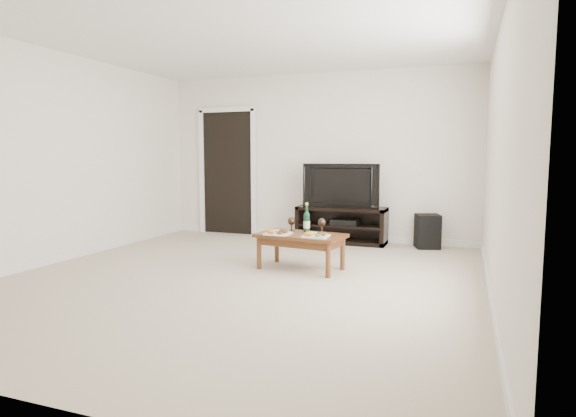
# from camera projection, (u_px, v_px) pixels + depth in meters

# --- Properties ---
(floor) EXTENTS (5.50, 5.50, 0.00)m
(floor) POSITION_uv_depth(u_px,v_px,m) (240.00, 279.00, 5.18)
(floor) COLOR beige
(floor) RESTS_ON ground
(back_wall) EXTENTS (5.00, 0.04, 2.60)m
(back_wall) POSITION_uv_depth(u_px,v_px,m) (316.00, 157.00, 7.62)
(back_wall) COLOR silver
(back_wall) RESTS_ON ground
(ceiling) EXTENTS (5.00, 5.50, 0.04)m
(ceiling) POSITION_uv_depth(u_px,v_px,m) (237.00, 28.00, 4.89)
(ceiling) COLOR white
(ceiling) RESTS_ON back_wall
(doorway) EXTENTS (0.90, 0.02, 2.05)m
(doorway) POSITION_uv_depth(u_px,v_px,m) (228.00, 173.00, 8.15)
(doorway) COLOR black
(doorway) RESTS_ON ground
(media_console) EXTENTS (1.35, 0.45, 0.55)m
(media_console) POSITION_uv_depth(u_px,v_px,m) (341.00, 225.00, 7.31)
(media_console) COLOR black
(media_console) RESTS_ON ground
(television) EXTENTS (1.15, 0.25, 0.66)m
(television) POSITION_uv_depth(u_px,v_px,m) (342.00, 185.00, 7.24)
(television) COLOR black
(television) RESTS_ON media_console
(av_receiver) EXTENTS (0.41, 0.32, 0.08)m
(av_receiver) POSITION_uv_depth(u_px,v_px,m) (345.00, 222.00, 7.27)
(av_receiver) COLOR black
(av_receiver) RESTS_ON media_console
(subwoofer) EXTENTS (0.40, 0.40, 0.49)m
(subwoofer) POSITION_uv_depth(u_px,v_px,m) (427.00, 231.00, 6.90)
(subwoofer) COLOR black
(subwoofer) RESTS_ON ground
(coffee_table) EXTENTS (1.06, 0.67, 0.42)m
(coffee_table) POSITION_uv_depth(u_px,v_px,m) (301.00, 252.00, 5.60)
(coffee_table) COLOR brown
(coffee_table) RESTS_ON ground
(plate_left) EXTENTS (0.27, 0.27, 0.07)m
(plate_left) POSITION_uv_depth(u_px,v_px,m) (278.00, 231.00, 5.54)
(plate_left) COLOR white
(plate_left) RESTS_ON coffee_table
(plate_right) EXTENTS (0.27, 0.27, 0.07)m
(plate_right) POSITION_uv_depth(u_px,v_px,m) (316.00, 234.00, 5.37)
(plate_right) COLOR white
(plate_right) RESTS_ON coffee_table
(wine_bottle) EXTENTS (0.07, 0.07, 0.35)m
(wine_bottle) POSITION_uv_depth(u_px,v_px,m) (307.00, 217.00, 5.70)
(wine_bottle) COLOR #0E361E
(wine_bottle) RESTS_ON coffee_table
(goblet_left) EXTENTS (0.09, 0.09, 0.17)m
(goblet_left) POSITION_uv_depth(u_px,v_px,m) (292.00, 224.00, 5.77)
(goblet_left) COLOR #34281C
(goblet_left) RESTS_ON coffee_table
(goblet_right) EXTENTS (0.09, 0.09, 0.17)m
(goblet_right) POSITION_uv_depth(u_px,v_px,m) (322.00, 225.00, 5.67)
(goblet_right) COLOR #34281C
(goblet_right) RESTS_ON coffee_table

